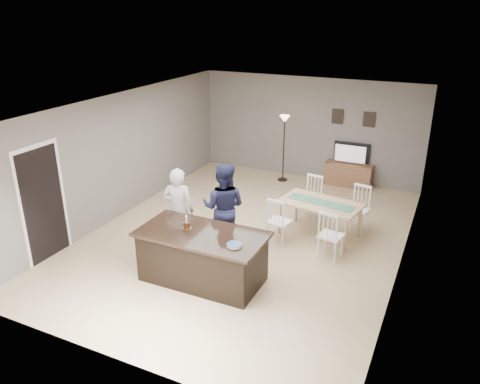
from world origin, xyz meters
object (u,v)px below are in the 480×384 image
at_px(television, 351,153).
at_px(dining_table, 320,208).
at_px(woman, 179,210).
at_px(man, 224,207).
at_px(kitchen_island, 202,256).
at_px(birthday_cake, 187,225).
at_px(plate_stack, 234,245).
at_px(floor_lamp, 284,131).
at_px(tv_console, 348,175).

distance_m(television, dining_table, 3.20).
xyz_separation_m(woman, man, (0.77, 0.37, 0.05)).
distance_m(kitchen_island, birthday_cake, 0.59).
height_order(television, woman, woman).
xyz_separation_m(television, man, (-1.37, -4.50, 0.01)).
bearing_deg(dining_table, plate_stack, -94.92).
height_order(woman, plate_stack, woman).
bearing_deg(kitchen_island, birthday_cake, 171.90).
relative_size(kitchen_island, television, 2.35).
xyz_separation_m(television, plate_stack, (-0.51, -5.82, 0.06)).
bearing_deg(birthday_cake, floor_lamp, 91.88).
xyz_separation_m(birthday_cake, plate_stack, (1.01, -0.23, -0.04)).
distance_m(television, woman, 5.31).
distance_m(man, plate_stack, 1.58).
bearing_deg(woman, man, -168.33).
relative_size(kitchen_island, plate_stack, 8.69).
height_order(kitchen_island, birthday_cake, birthday_cake).
bearing_deg(woman, television, -127.63).
bearing_deg(kitchen_island, dining_table, 61.58).
bearing_deg(man, plate_stack, 111.69).
xyz_separation_m(kitchen_island, television, (1.20, 5.64, 0.41)).
bearing_deg(woman, kitchen_island, 126.59).
distance_m(kitchen_island, television, 5.78).
relative_size(tv_console, dining_table, 0.61).
relative_size(kitchen_island, man, 1.23).
bearing_deg(tv_console, birthday_cake, -105.33).
distance_m(kitchen_island, man, 1.23).
bearing_deg(woman, tv_console, -127.94).
bearing_deg(plate_stack, woman, 149.62).
distance_m(tv_console, woman, 5.28).
xyz_separation_m(television, dining_table, (0.13, -3.18, -0.25)).
bearing_deg(plate_stack, kitchen_island, 165.36).
relative_size(kitchen_island, floor_lamp, 1.21).
height_order(tv_console, woman, woman).
xyz_separation_m(kitchen_island, floor_lamp, (-0.48, 5.23, 0.92)).
relative_size(dining_table, floor_lamp, 1.12).
bearing_deg(man, tv_console, -118.74).
height_order(woman, man, man).
bearing_deg(birthday_cake, television, 74.85).
relative_size(tv_console, television, 1.31).
xyz_separation_m(tv_console, dining_table, (0.13, -3.11, 0.31)).
bearing_deg(birthday_cake, dining_table, 55.72).
relative_size(kitchen_island, tv_console, 1.79).
bearing_deg(man, birthday_cake, 71.19).
relative_size(tv_console, floor_lamp, 0.68).
xyz_separation_m(tv_console, man, (-1.37, -4.43, 0.57)).
relative_size(woman, plate_stack, 6.67).
bearing_deg(kitchen_island, floor_lamp, 95.30).
xyz_separation_m(plate_stack, dining_table, (0.64, 2.64, -0.31)).
bearing_deg(television, tv_console, 90.00).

